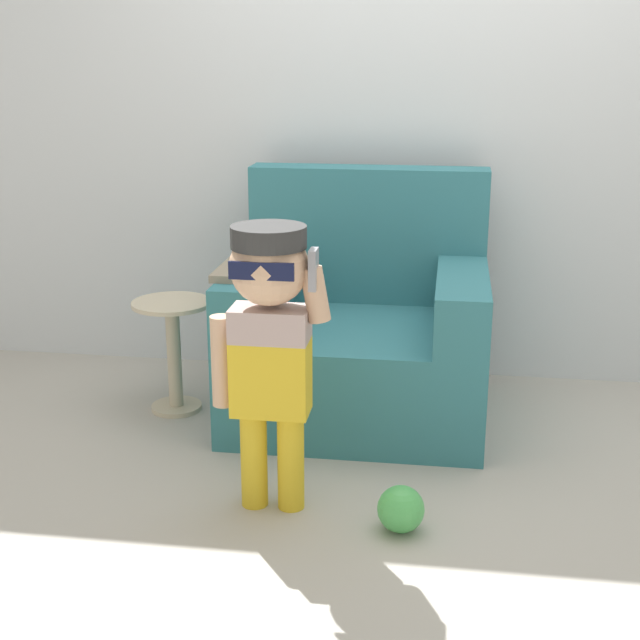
# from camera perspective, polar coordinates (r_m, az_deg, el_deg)

# --- Properties ---
(ground_plane) EXTENTS (10.00, 10.00, 0.00)m
(ground_plane) POSITION_cam_1_polar(r_m,az_deg,el_deg) (3.77, 5.75, -6.68)
(ground_plane) COLOR #ADA89E
(wall_back) EXTENTS (10.00, 0.05, 2.60)m
(wall_back) POSITION_cam_1_polar(r_m,az_deg,el_deg) (4.14, 6.78, 14.00)
(wall_back) COLOR silver
(wall_back) RESTS_ON ground_plane
(armchair) EXTENTS (1.07, 0.91, 1.01)m
(armchair) POSITION_cam_1_polar(r_m,az_deg,el_deg) (3.79, 2.54, -0.83)
(armchair) COLOR teal
(armchair) RESTS_ON ground_plane
(person_child) EXTENTS (0.40, 0.30, 0.98)m
(person_child) POSITION_cam_1_polar(r_m,az_deg,el_deg) (2.88, -3.26, -0.31)
(person_child) COLOR gold
(person_child) RESTS_ON ground_plane
(side_table) EXTENTS (0.34, 0.34, 0.49)m
(side_table) POSITION_cam_1_polar(r_m,az_deg,el_deg) (3.85, -9.35, -1.58)
(side_table) COLOR beige
(side_table) RESTS_ON ground_plane
(toy_ball) EXTENTS (0.15, 0.15, 0.15)m
(toy_ball) POSITION_cam_1_polar(r_m,az_deg,el_deg) (2.96, 5.20, -11.96)
(toy_ball) COLOR #4CB256
(toy_ball) RESTS_ON ground_plane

